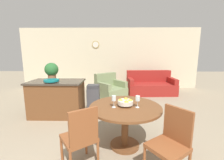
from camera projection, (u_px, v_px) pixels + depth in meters
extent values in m
cube|color=beige|center=(109.00, 59.00, 6.82)|extent=(8.00, 0.06, 2.70)
cylinder|color=tan|center=(96.00, 45.00, 6.68)|extent=(0.33, 0.02, 0.33)
cylinder|color=white|center=(96.00, 45.00, 6.66)|extent=(0.26, 0.01, 0.26)
cylinder|color=brown|center=(125.00, 145.00, 2.61)|extent=(0.50, 0.50, 0.04)
cylinder|color=brown|center=(125.00, 126.00, 2.55)|extent=(0.12, 0.12, 0.65)
cylinder|color=brown|center=(125.00, 107.00, 2.48)|extent=(1.19, 1.19, 0.03)
cylinder|color=brown|center=(62.00, 151.00, 2.16)|extent=(0.04, 0.04, 0.41)
cylinder|color=brown|center=(86.00, 142.00, 2.38)|extent=(0.04, 0.04, 0.41)
cylinder|color=brown|center=(98.00, 155.00, 2.06)|extent=(0.04, 0.04, 0.41)
cube|color=brown|center=(79.00, 138.00, 2.07)|extent=(0.59, 0.59, 0.05)
cube|color=brown|center=(84.00, 126.00, 1.87)|extent=(0.34, 0.26, 0.45)
cylinder|color=brown|center=(163.00, 150.00, 2.17)|extent=(0.04, 0.04, 0.41)
cube|color=brown|center=(167.00, 147.00, 1.86)|extent=(0.59, 0.59, 0.05)
cube|color=brown|center=(178.00, 125.00, 1.92)|extent=(0.26, 0.34, 0.45)
cylinder|color=silver|center=(125.00, 105.00, 2.48)|extent=(0.10, 0.10, 0.03)
cylinder|color=silver|center=(125.00, 102.00, 2.47)|extent=(0.25, 0.25, 0.07)
sphere|color=gold|center=(130.00, 101.00, 2.46)|extent=(0.08, 0.08, 0.08)
sphere|color=gold|center=(126.00, 100.00, 2.55)|extent=(0.08, 0.08, 0.08)
sphere|color=gold|center=(120.00, 101.00, 2.47)|extent=(0.08, 0.08, 0.08)
sphere|color=gold|center=(126.00, 103.00, 2.39)|extent=(0.08, 0.08, 0.08)
cylinder|color=silver|center=(114.00, 107.00, 2.42)|extent=(0.06, 0.06, 0.01)
cylinder|color=silver|center=(114.00, 104.00, 2.41)|extent=(0.01, 0.01, 0.11)
cylinder|color=silver|center=(114.00, 98.00, 2.39)|extent=(0.07, 0.07, 0.08)
cylinder|color=silver|center=(137.00, 107.00, 2.41)|extent=(0.06, 0.06, 0.01)
cylinder|color=silver|center=(137.00, 104.00, 2.40)|extent=(0.01, 0.01, 0.11)
cylinder|color=silver|center=(138.00, 98.00, 2.38)|extent=(0.07, 0.07, 0.08)
cube|color=brown|center=(57.00, 99.00, 3.85)|extent=(1.27, 0.73, 0.86)
cube|color=#42382D|center=(56.00, 82.00, 3.77)|extent=(1.33, 0.79, 0.04)
cylinder|color=#147A7F|center=(52.00, 82.00, 3.59)|extent=(0.12, 0.12, 0.02)
cylinder|color=#147A7F|center=(51.00, 80.00, 3.59)|extent=(0.36, 0.36, 0.05)
cylinder|color=#A36642|center=(52.00, 77.00, 3.94)|extent=(0.20, 0.20, 0.14)
sphere|color=#2D6B33|center=(52.00, 69.00, 3.90)|extent=(0.35, 0.35, 0.35)
cube|color=#47474C|center=(93.00, 100.00, 4.02)|extent=(0.32, 0.28, 0.68)
cube|color=#3C3C41|center=(93.00, 87.00, 3.95)|extent=(0.31, 0.27, 0.09)
cube|color=maroon|center=(151.00, 88.00, 5.95)|extent=(1.86, 1.09, 0.42)
cube|color=maroon|center=(148.00, 76.00, 6.25)|extent=(1.82, 0.32, 0.47)
cube|color=maroon|center=(130.00, 86.00, 5.90)|extent=(0.21, 0.92, 0.63)
cube|color=maroon|center=(171.00, 86.00, 5.96)|extent=(0.21, 0.92, 0.63)
cube|color=gray|center=(111.00, 93.00, 5.29)|extent=(1.20, 1.20, 0.40)
cube|color=gray|center=(105.00, 80.00, 5.46)|extent=(0.78, 0.70, 0.48)
cube|color=gray|center=(103.00, 92.00, 5.04)|extent=(0.60, 0.68, 0.62)
cube|color=gray|center=(119.00, 89.00, 5.50)|extent=(0.60, 0.68, 0.62)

